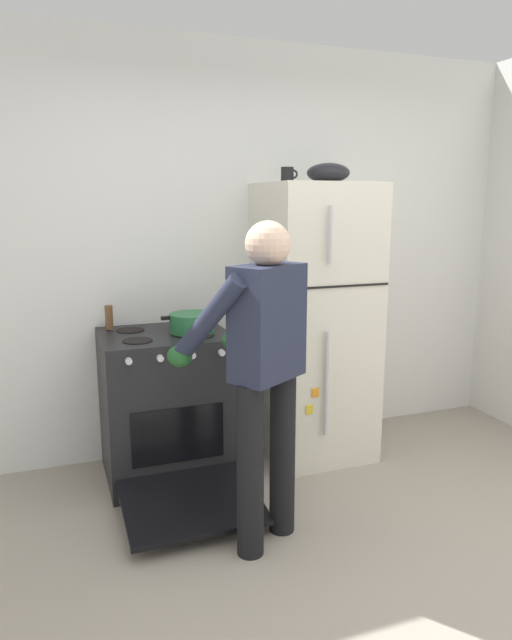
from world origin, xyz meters
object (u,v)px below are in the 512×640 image
object	(u,v)px
person_cook	(261,357)
mixing_bowl	(328,173)
stove_range	(167,407)
pepper_mill	(109,317)
coffee_mug	(288,175)
refrigerator	(314,322)
red_pot	(192,323)

from	to	relation	value
person_cook	mixing_bowl	world-z (taller)	mixing_bowl
stove_range	pepper_mill	distance (m)	0.66
stove_range	pepper_mill	world-z (taller)	pepper_mill
coffee_mug	pepper_mill	distance (m)	1.42
coffee_mug	refrigerator	bearing A→B (deg)	-15.83
coffee_mug	mixing_bowl	bearing A→B (deg)	-10.99
stove_range	red_pot	distance (m)	0.55
red_pot	mixing_bowl	distance (m)	1.28
refrigerator	stove_range	bearing A→B (deg)	-178.99
refrigerator	red_pot	bearing A→B (deg)	-176.60
red_pot	pepper_mill	xyz separation A→B (m)	(-0.46, 0.25, 0.02)
red_pot	pepper_mill	bearing A→B (deg)	151.48
stove_range	pepper_mill	size ratio (longest dim) A/B	8.14
refrigerator	pepper_mill	bearing A→B (deg)	171.21
person_cook	red_pot	distance (m)	0.84
stove_range	pepper_mill	bearing A→B (deg)	144.01
person_cook	coffee_mug	xyz separation A→B (m)	(0.52, 0.93, 0.89)
stove_range	red_pot	size ratio (longest dim) A/B	3.29
stove_range	coffee_mug	size ratio (longest dim) A/B	10.86
refrigerator	person_cook	distance (m)	1.13
red_pot	coffee_mug	bearing A→B (deg)	8.64
person_cook	pepper_mill	distance (m)	1.23
red_pot	person_cook	bearing A→B (deg)	-80.87
person_cook	pepper_mill	world-z (taller)	person_cook
red_pot	mixing_bowl	world-z (taller)	mixing_bowl
stove_range	mixing_bowl	distance (m)	1.78
mixing_bowl	pepper_mill	bearing A→B (deg)	171.73
person_cook	coffee_mug	size ratio (longest dim) A/B	14.28
coffee_mug	red_pot	bearing A→B (deg)	-171.36
person_cook	red_pot	bearing A→B (deg)	99.13
person_cook	stove_range	bearing A→B (deg)	108.77
refrigerator	coffee_mug	bearing A→B (deg)	164.17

